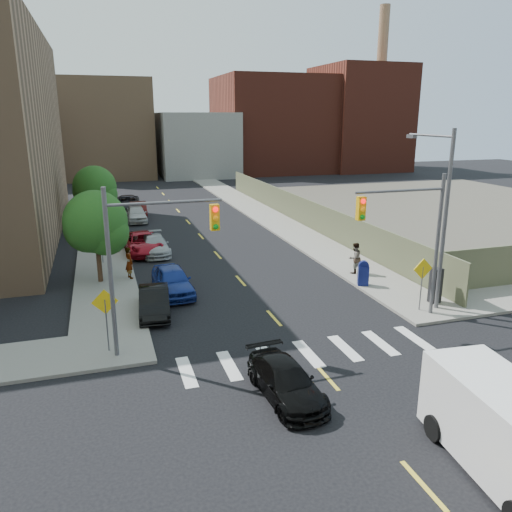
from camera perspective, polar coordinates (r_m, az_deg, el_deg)
ground at (r=18.08m, az=10.92°, el=-16.43°), size 160.00×160.00×0.00m
sidewalk_nw at (r=55.63m, az=-17.41°, el=5.23°), size 3.50×73.00×0.15m
sidewalk_ne at (r=57.72m, az=-1.79°, el=6.30°), size 3.50×73.00×0.15m
fence_north at (r=45.53m, az=5.10°, el=5.20°), size 0.12×44.00×2.50m
gravel_lot at (r=56.90m, az=21.72°, el=5.01°), size 36.00×42.00×0.06m
bg_bldg_midwest at (r=85.36m, az=-16.88°, el=13.73°), size 14.00×16.00×15.00m
bg_bldg_center at (r=84.90m, az=-7.02°, el=12.57°), size 12.00×16.00×10.00m
bg_bldg_east at (r=90.33m, az=1.73°, el=14.77°), size 18.00×18.00×16.00m
bg_bldg_fareast at (r=95.00m, az=11.63°, el=15.12°), size 14.00×16.00×18.00m
smokestack at (r=97.09m, az=13.98°, el=17.95°), size 1.80×1.80×28.00m
signal_nw at (r=20.03m, az=-12.18°, el=0.88°), size 4.59×0.30×7.00m
signal_ne at (r=24.17m, az=17.33°, el=3.05°), size 4.59×0.30×7.00m
streetlight_ne at (r=26.05m, az=20.38°, el=5.21°), size 0.25×3.70×9.00m
warn_sign_nw at (r=21.21m, az=-16.82°, el=-5.81°), size 1.06×0.06×2.83m
warn_sign_ne at (r=25.89m, az=18.48°, el=-2.05°), size 1.06×0.06×2.83m
warn_sign_midwest at (r=34.17m, az=-17.32°, el=2.26°), size 1.06×0.06×2.83m
tree_west_near at (r=29.99m, az=-17.84°, el=3.32°), size 3.66×3.64×5.52m
tree_west_far at (r=44.78m, az=-17.93°, el=7.21°), size 3.66×3.64×5.52m
parked_car_blue at (r=27.92m, az=-9.53°, el=-2.77°), size 2.11×4.67×1.56m
parked_car_black at (r=25.29m, az=-11.56°, el=-5.10°), size 1.82×4.25×1.36m
parked_car_red at (r=36.70m, az=-12.86°, el=1.46°), size 2.80×5.45×1.47m
parked_car_silver at (r=36.21m, az=-11.50°, el=1.24°), size 1.92×4.62×1.33m
parked_car_white at (r=47.77m, az=-13.52°, el=4.71°), size 1.81×4.44×1.51m
parked_car_maroon at (r=49.76m, az=-13.30°, el=5.14°), size 1.79×4.57×1.48m
parked_car_grey at (r=54.20m, az=-14.42°, el=5.92°), size 2.62×5.43×1.49m
black_sedan at (r=17.97m, az=3.43°, el=-14.08°), size 2.02×4.35×1.23m
cargo_van at (r=15.90m, az=26.55°, el=-17.21°), size 2.72×5.71×2.53m
mailbox at (r=29.18m, az=12.16°, el=-1.95°), size 0.72×0.64×1.45m
payphone at (r=27.48m, az=19.83°, el=-3.17°), size 0.58×0.49×1.85m
pedestrian_west at (r=30.63m, az=-14.29°, el=-0.74°), size 0.66×0.81×1.91m
pedestrian_east at (r=31.23m, az=11.22°, el=-0.23°), size 1.09×0.94×1.91m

